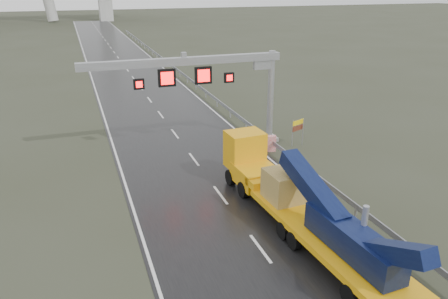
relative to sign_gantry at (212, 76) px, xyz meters
name	(u,v)px	position (x,y,z in m)	size (l,w,h in m)	color
road	(141,88)	(-2.10, 22.01, -5.60)	(11.00, 200.00, 0.02)	black
guardrail	(214,98)	(4.00, 12.01, -4.91)	(0.20, 140.00, 1.40)	gray
sign_gantry	(212,76)	(0.00, 0.00, 0.00)	(14.90, 1.20, 7.42)	#A6A5A1
heavy_haul_truck	(296,200)	(0.44, -12.63, -4.05)	(3.61, 17.27, 4.03)	orange
exit_sign_pair	(298,128)	(6.34, -1.91, -4.10)	(1.18, 0.53, 2.16)	#92949A
striped_barrier	(271,143)	(3.90, -2.25, -5.00)	(0.72, 0.39, 1.23)	red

